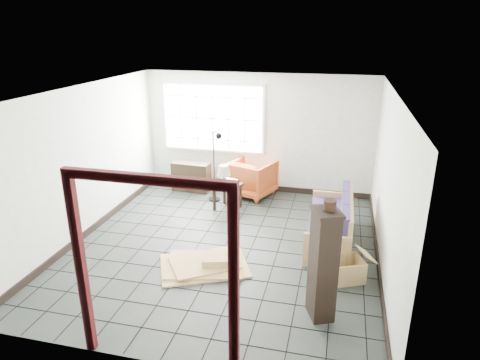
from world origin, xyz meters
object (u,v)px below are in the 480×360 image
(armchair, at_px, (253,176))
(tall_shelf, at_px, (323,264))
(side_table, at_px, (227,189))
(futon_sofa, at_px, (333,226))

(armchair, height_order, tall_shelf, tall_shelf)
(armchair, xyz_separation_m, tall_shelf, (1.71, -3.89, 0.32))
(side_table, bearing_deg, tall_shelf, -55.90)
(futon_sofa, distance_m, tall_shelf, 2.12)
(tall_shelf, bearing_deg, armchair, 91.48)
(armchair, height_order, side_table, armchair)
(futon_sofa, relative_size, armchair, 2.18)
(tall_shelf, bearing_deg, side_table, 101.86)
(tall_shelf, bearing_deg, futon_sofa, 65.61)
(armchair, xyz_separation_m, side_table, (-0.34, -0.86, -0.00))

